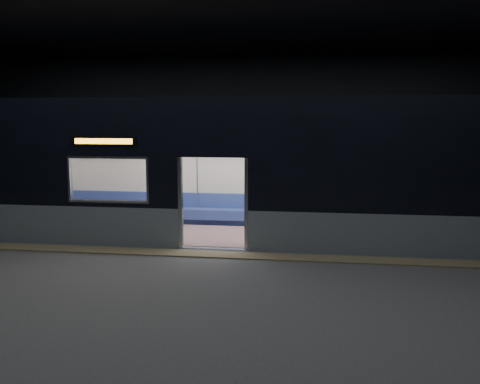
# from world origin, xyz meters

# --- Properties ---
(station_floor) EXTENTS (24.00, 14.00, 0.01)m
(station_floor) POSITION_xyz_m (0.00, 0.00, -0.01)
(station_floor) COLOR #47494C
(station_floor) RESTS_ON ground
(station_envelope) EXTENTS (24.00, 14.00, 5.00)m
(station_envelope) POSITION_xyz_m (0.00, 0.00, 3.66)
(station_envelope) COLOR black
(station_envelope) RESTS_ON station_floor
(tactile_strip) EXTENTS (22.80, 0.50, 0.03)m
(tactile_strip) POSITION_xyz_m (0.00, 0.55, 0.01)
(tactile_strip) COLOR #8C7F59
(tactile_strip) RESTS_ON station_floor
(metro_car) EXTENTS (18.00, 3.04, 3.35)m
(metro_car) POSITION_xyz_m (-0.00, 2.54, 1.85)
(metro_car) COLOR gray
(metro_car) RESTS_ON station_floor
(passenger) EXTENTS (0.47, 0.78, 1.48)m
(passenger) POSITION_xyz_m (2.88, 3.55, 0.84)
(passenger) COLOR black
(passenger) RESTS_ON metro_car
(handbag) EXTENTS (0.30, 0.27, 0.14)m
(handbag) POSITION_xyz_m (2.88, 3.29, 0.70)
(handbag) COLOR black
(handbag) RESTS_ON passenger
(transit_map) EXTENTS (1.01, 0.03, 0.65)m
(transit_map) POSITION_xyz_m (5.00, 3.85, 1.48)
(transit_map) COLOR white
(transit_map) RESTS_ON metro_car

